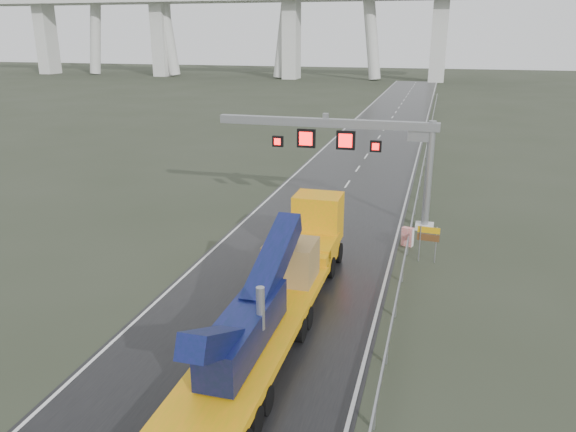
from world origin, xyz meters
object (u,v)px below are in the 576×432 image
(sign_gantry, at_px, (356,142))
(heavy_haul_truck, at_px, (284,279))
(exit_sign_pair, at_px, (428,237))
(striped_barrier, at_px, (407,237))

(sign_gantry, distance_m, heavy_haul_truck, 14.71)
(heavy_haul_truck, distance_m, exit_sign_pair, 10.35)
(heavy_haul_truck, height_order, exit_sign_pair, heavy_haul_truck)
(heavy_haul_truck, xyz_separation_m, exit_sign_pair, (6.16, 8.31, -0.32))
(exit_sign_pair, xyz_separation_m, striped_barrier, (-1.25, 2.30, -0.91))
(sign_gantry, height_order, exit_sign_pair, sign_gantry)
(heavy_haul_truck, bearing_deg, striped_barrier, 65.37)
(sign_gantry, bearing_deg, heavy_haul_truck, -94.11)
(heavy_haul_truck, relative_size, striped_barrier, 17.11)
(sign_gantry, xyz_separation_m, heavy_haul_truck, (-1.02, -14.18, -3.80))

